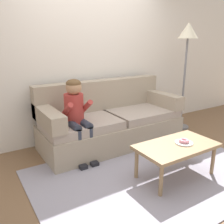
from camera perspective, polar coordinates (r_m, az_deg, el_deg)
The scene contains 9 objects.
ground at distance 3.28m, azimuth 6.46°, elevation -12.50°, with size 10.00×10.00×0.00m, color brown.
wall_back at distance 4.06m, azimuth -5.50°, elevation 13.83°, with size 8.00×0.10×2.80m, color silver.
area_rug at distance 3.11m, azimuth 9.38°, elevation -14.23°, with size 2.81×1.91×0.01m, color #9993A3.
couch at distance 3.82m, azimuth -0.39°, elevation -2.40°, with size 2.18×0.90×0.97m.
coffee_table at distance 2.97m, azimuth 14.88°, elevation -8.19°, with size 0.96×0.54×0.42m.
person_child at distance 3.25m, azimuth -8.33°, elevation 0.01°, with size 0.34×0.58×1.10m.
plate at distance 3.01m, azimuth 16.51°, elevation -6.93°, with size 0.21×0.21×0.01m, color white.
donut at distance 3.00m, azimuth 16.55°, elevation -6.49°, with size 0.12×0.12×0.04m, color pink.
floor_lamp at distance 4.52m, azimuth 17.28°, elevation 15.45°, with size 0.34×0.34×1.87m.
Camera 1 is at (-1.81, -2.23, 1.59)m, focal length 38.96 mm.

